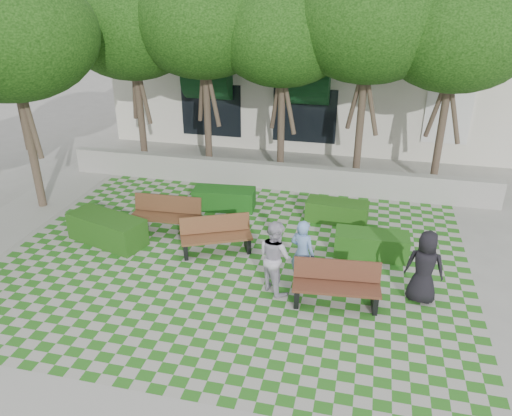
% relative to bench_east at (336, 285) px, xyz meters
% --- Properties ---
extents(ground, '(90.00, 90.00, 0.00)m').
position_rel_bench_east_xyz_m(ground, '(-2.76, 0.20, -0.50)').
color(ground, gray).
rests_on(ground, ground).
extents(lawn, '(12.00, 12.00, 0.00)m').
position_rel_bench_east_xyz_m(lawn, '(-2.76, 1.20, -0.49)').
color(lawn, '#2B721E').
rests_on(lawn, ground).
extents(retaining_wall, '(15.00, 0.36, 0.90)m').
position_rel_bench_east_xyz_m(retaining_wall, '(-2.76, 6.40, -0.05)').
color(retaining_wall, '#9E9B93').
rests_on(retaining_wall, ground).
extents(bench_east, '(2.01, 0.83, 1.03)m').
position_rel_bench_east_xyz_m(bench_east, '(0.00, 0.00, 0.00)').
color(bench_east, '#532C1C').
rests_on(bench_east, ground).
extents(bench_mid, '(1.98, 1.35, 0.99)m').
position_rel_bench_east_xyz_m(bench_mid, '(-3.34, 1.64, -0.02)').
color(bench_mid, brown).
rests_on(bench_mid, ground).
extents(bench_west, '(2.03, 0.74, 1.06)m').
position_rel_bench_east_xyz_m(bench_west, '(-5.10, 2.43, 0.01)').
color(bench_west, '#52311C').
rests_on(bench_west, ground).
extents(hedge_east, '(1.93, 0.81, 0.67)m').
position_rel_bench_east_xyz_m(hedge_east, '(0.73, 2.39, -0.16)').
color(hedge_east, '#1D4F15').
rests_on(hedge_east, ground).
extents(hedge_midright, '(1.89, 0.86, 0.64)m').
position_rel_bench_east_xyz_m(hedge_midright, '(-0.34, 4.25, -0.17)').
color(hedge_midright, '#1F4D14').
rests_on(hedge_midright, ground).
extents(hedge_midleft, '(1.99, 0.94, 0.68)m').
position_rel_bench_east_xyz_m(hedge_midleft, '(-3.93, 4.34, -0.16)').
color(hedge_midleft, '#144B14').
rests_on(hedge_midleft, ground).
extents(hedge_west, '(2.40, 1.51, 0.78)m').
position_rel_bench_east_xyz_m(hedge_west, '(-6.48, 1.48, -0.10)').
color(hedge_west, '#1D4913').
rests_on(hedge_west, ground).
extents(person_blue, '(0.74, 0.62, 1.73)m').
position_rel_bench_east_xyz_m(person_blue, '(-0.87, 0.59, 0.37)').
color(person_blue, '#759BD5').
rests_on(person_blue, ground).
extents(person_dark, '(0.94, 0.68, 1.76)m').
position_rel_bench_east_xyz_m(person_dark, '(1.89, 0.60, 0.38)').
color(person_dark, black).
rests_on(person_dark, ground).
extents(person_white, '(1.11, 1.09, 1.80)m').
position_rel_bench_east_xyz_m(person_white, '(-1.47, 0.25, 0.41)').
color(person_white, silver).
rests_on(person_white, ground).
extents(tree_row, '(17.70, 13.40, 7.41)m').
position_rel_bench_east_xyz_m(tree_row, '(-4.62, 6.15, 4.68)').
color(tree_row, '#47382B').
rests_on(tree_row, ground).
extents(building, '(18.00, 8.92, 5.15)m').
position_rel_bench_east_xyz_m(building, '(-1.82, 14.28, 2.02)').
color(building, beige).
rests_on(building, ground).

